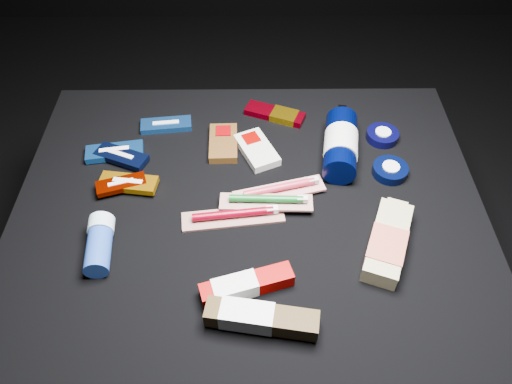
{
  "coord_description": "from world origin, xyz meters",
  "views": [
    {
      "loc": [
        0.01,
        -0.68,
        1.19
      ],
      "look_at": [
        0.01,
        0.01,
        0.42
      ],
      "focal_mm": 35.0,
      "sensor_mm": 36.0,
      "label": 1
    }
  ],
  "objects_px": {
    "bodywash_bottle": "(387,243)",
    "deodorant_stick": "(99,243)",
    "toothpaste_carton_red": "(243,286)",
    "lotion_bottle": "(341,145)"
  },
  "relations": [
    {
      "from": "deodorant_stick",
      "to": "toothpaste_carton_red",
      "type": "distance_m",
      "value": 0.29
    },
    {
      "from": "lotion_bottle",
      "to": "deodorant_stick",
      "type": "xyz_separation_m",
      "value": [
        -0.49,
        -0.26,
        -0.01
      ]
    },
    {
      "from": "toothpaste_carton_red",
      "to": "lotion_bottle",
      "type": "bearing_deg",
      "value": 41.51
    },
    {
      "from": "toothpaste_carton_red",
      "to": "deodorant_stick",
      "type": "bearing_deg",
      "value": 145.11
    },
    {
      "from": "lotion_bottle",
      "to": "bodywash_bottle",
      "type": "relative_size",
      "value": 1.18
    },
    {
      "from": "bodywash_bottle",
      "to": "toothpaste_carton_red",
      "type": "xyz_separation_m",
      "value": [
        -0.28,
        -0.09,
        -0.0
      ]
    },
    {
      "from": "lotion_bottle",
      "to": "toothpaste_carton_red",
      "type": "distance_m",
      "value": 0.41
    },
    {
      "from": "lotion_bottle",
      "to": "toothpaste_carton_red",
      "type": "height_order",
      "value": "lotion_bottle"
    },
    {
      "from": "bodywash_bottle",
      "to": "toothpaste_carton_red",
      "type": "distance_m",
      "value": 0.29
    },
    {
      "from": "bodywash_bottle",
      "to": "deodorant_stick",
      "type": "relative_size",
      "value": 1.59
    }
  ]
}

